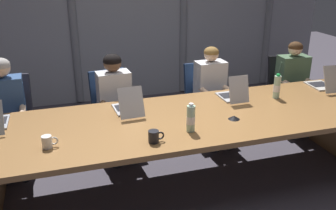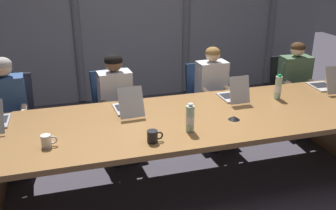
{
  "view_description": "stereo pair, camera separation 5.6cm",
  "coord_description": "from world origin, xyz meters",
  "px_view_note": "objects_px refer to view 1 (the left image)",
  "views": [
    {
      "loc": [
        -1.19,
        -3.08,
        2.17
      ],
      "look_at": [
        -0.2,
        0.11,
        0.84
      ],
      "focal_mm": 40.07,
      "sensor_mm": 36.0,
      "label": 1
    },
    {
      "loc": [
        -1.13,
        -3.1,
        2.17
      ],
      "look_at": [
        -0.2,
        0.11,
        0.84
      ],
      "focal_mm": 40.07,
      "sensor_mm": 36.0,
      "label": 2
    }
  ],
  "objects_px": {
    "laptop_right_mid": "(324,84)",
    "office_chair_center": "(205,109)",
    "office_chair_left_end": "(12,132)",
    "office_chair_right_mid": "(287,100)",
    "laptop_left_mid": "(128,107)",
    "laptop_center": "(233,94)",
    "coffee_mug_far": "(48,142)",
    "conference_mic_left_side": "(234,117)",
    "person_left_mid": "(116,99)",
    "coffee_mug_near": "(154,136)",
    "person_left_end": "(6,109)",
    "person_center": "(213,90)",
    "person_right_mid": "(295,82)",
    "water_bottle_primary": "(191,119)",
    "office_chair_left_mid": "(114,120)",
    "water_bottle_secondary": "(277,87)"
  },
  "relations": [
    {
      "from": "laptop_right_mid",
      "to": "office_chair_center",
      "type": "distance_m",
      "value": 1.44
    },
    {
      "from": "office_chair_left_end",
      "to": "office_chair_right_mid",
      "type": "xyz_separation_m",
      "value": [
        3.5,
        -0.0,
        -0.01
      ]
    },
    {
      "from": "laptop_left_mid",
      "to": "laptop_right_mid",
      "type": "relative_size",
      "value": 0.94
    },
    {
      "from": "laptop_center",
      "to": "laptop_left_mid",
      "type": "bearing_deg",
      "value": 89.86
    },
    {
      "from": "coffee_mug_far",
      "to": "office_chair_center",
      "type": "bearing_deg",
      "value": 33.25
    },
    {
      "from": "conference_mic_left_side",
      "to": "laptop_center",
      "type": "bearing_deg",
      "value": 65.46
    },
    {
      "from": "person_left_mid",
      "to": "coffee_mug_near",
      "type": "xyz_separation_m",
      "value": [
        0.11,
        -1.24,
        0.12
      ]
    },
    {
      "from": "person_left_end",
      "to": "conference_mic_left_side",
      "type": "distance_m",
      "value": 2.33
    },
    {
      "from": "person_center",
      "to": "office_chair_center",
      "type": "bearing_deg",
      "value": -173.45
    },
    {
      "from": "person_right_mid",
      "to": "person_left_mid",
      "type": "bearing_deg",
      "value": -86.58
    },
    {
      "from": "laptop_center",
      "to": "office_chair_center",
      "type": "relative_size",
      "value": 0.42
    },
    {
      "from": "laptop_center",
      "to": "coffee_mug_far",
      "type": "bearing_deg",
      "value": 105.06
    },
    {
      "from": "person_right_mid",
      "to": "laptop_left_mid",
      "type": "bearing_deg",
      "value": -73.13
    },
    {
      "from": "office_chair_center",
      "to": "coffee_mug_near",
      "type": "xyz_separation_m",
      "value": [
        -1.05,
        -1.4,
        0.44
      ]
    },
    {
      "from": "office_chair_left_end",
      "to": "conference_mic_left_side",
      "type": "height_order",
      "value": "office_chair_left_end"
    },
    {
      "from": "laptop_center",
      "to": "office_chair_right_mid",
      "type": "bearing_deg",
      "value": -60.69
    },
    {
      "from": "office_chair_right_mid",
      "to": "person_right_mid",
      "type": "distance_m",
      "value": 0.35
    },
    {
      "from": "laptop_right_mid",
      "to": "office_chair_left_end",
      "type": "bearing_deg",
      "value": 82.73
    },
    {
      "from": "laptop_left_mid",
      "to": "office_chair_right_mid",
      "type": "xyz_separation_m",
      "value": [
        2.32,
        0.71,
        -0.44
      ]
    },
    {
      "from": "laptop_left_mid",
      "to": "coffee_mug_far",
      "type": "relative_size",
      "value": 3.39
    },
    {
      "from": "laptop_left_mid",
      "to": "office_chair_left_end",
      "type": "relative_size",
      "value": 0.45
    },
    {
      "from": "laptop_center",
      "to": "person_center",
      "type": "bearing_deg",
      "value": -2.19
    },
    {
      "from": "office_chair_center",
      "to": "conference_mic_left_side",
      "type": "distance_m",
      "value": 1.26
    },
    {
      "from": "water_bottle_primary",
      "to": "laptop_left_mid",
      "type": "bearing_deg",
      "value": 127.2
    },
    {
      "from": "person_left_mid",
      "to": "coffee_mug_far",
      "type": "bearing_deg",
      "value": -38.09
    },
    {
      "from": "person_left_mid",
      "to": "office_chair_left_mid",
      "type": "bearing_deg",
      "value": -179.26
    },
    {
      "from": "office_chair_right_mid",
      "to": "water_bottle_primary",
      "type": "relative_size",
      "value": 3.54
    },
    {
      "from": "coffee_mug_near",
      "to": "coffee_mug_far",
      "type": "relative_size",
      "value": 1.06
    },
    {
      "from": "laptop_left_mid",
      "to": "laptop_center",
      "type": "distance_m",
      "value": 1.14
    },
    {
      "from": "laptop_right_mid",
      "to": "coffee_mug_far",
      "type": "xyz_separation_m",
      "value": [
        -3.08,
        -0.56,
        -0.01
      ]
    },
    {
      "from": "laptop_left_mid",
      "to": "office_chair_left_mid",
      "type": "height_order",
      "value": "laptop_left_mid"
    },
    {
      "from": "office_chair_right_mid",
      "to": "person_left_mid",
      "type": "bearing_deg",
      "value": -83.18
    },
    {
      "from": "coffee_mug_far",
      "to": "conference_mic_left_side",
      "type": "relative_size",
      "value": 1.18
    },
    {
      "from": "water_bottle_secondary",
      "to": "conference_mic_left_side",
      "type": "distance_m",
      "value": 0.8
    },
    {
      "from": "water_bottle_primary",
      "to": "water_bottle_secondary",
      "type": "relative_size",
      "value": 0.97
    },
    {
      "from": "water_bottle_primary",
      "to": "laptop_center",
      "type": "bearing_deg",
      "value": 40.49
    },
    {
      "from": "office_chair_right_mid",
      "to": "conference_mic_left_side",
      "type": "xyz_separation_m",
      "value": [
        -1.4,
        -1.17,
        0.41
      ]
    },
    {
      "from": "office_chair_left_mid",
      "to": "water_bottle_primary",
      "type": "height_order",
      "value": "water_bottle_primary"
    },
    {
      "from": "office_chair_center",
      "to": "water_bottle_primary",
      "type": "relative_size",
      "value": 3.53
    },
    {
      "from": "water_bottle_primary",
      "to": "coffee_mug_near",
      "type": "xyz_separation_m",
      "value": [
        -0.36,
        -0.11,
        -0.07
      ]
    },
    {
      "from": "conference_mic_left_side",
      "to": "laptop_left_mid",
      "type": "bearing_deg",
      "value": 153.35
    },
    {
      "from": "office_chair_center",
      "to": "coffee_mug_near",
      "type": "distance_m",
      "value": 1.8
    },
    {
      "from": "person_right_mid",
      "to": "coffee_mug_near",
      "type": "bearing_deg",
      "value": -57.4
    },
    {
      "from": "water_bottle_primary",
      "to": "coffee_mug_far",
      "type": "relative_size",
      "value": 2.01
    },
    {
      "from": "laptop_left_mid",
      "to": "coffee_mug_far",
      "type": "height_order",
      "value": "laptop_left_mid"
    },
    {
      "from": "office_chair_center",
      "to": "coffee_mug_far",
      "type": "xyz_separation_m",
      "value": [
        -1.89,
        -1.24,
        0.44
      ]
    },
    {
      "from": "office_chair_left_mid",
      "to": "water_bottle_secondary",
      "type": "bearing_deg",
      "value": 55.24
    },
    {
      "from": "laptop_right_mid",
      "to": "office_chair_left_mid",
      "type": "bearing_deg",
      "value": 77.73
    },
    {
      "from": "laptop_center",
      "to": "person_center",
      "type": "distance_m",
      "value": 0.55
    },
    {
      "from": "coffee_mug_near",
      "to": "office_chair_right_mid",
      "type": "bearing_deg",
      "value": 31.94
    }
  ]
}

